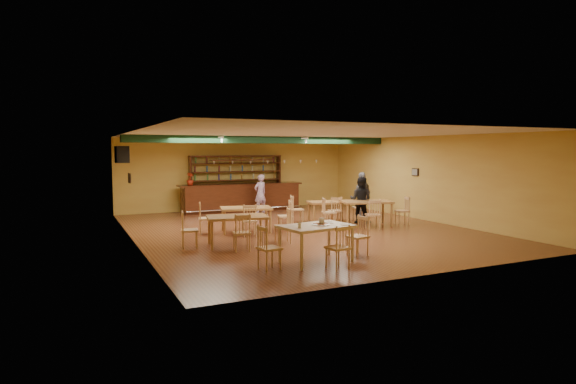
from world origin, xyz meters
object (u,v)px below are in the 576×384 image
bar_counter (241,197)px  near_table (316,244)px  dining_table_d (366,213)px  dining_table_a (246,220)px  patron_right_a (361,200)px  patron_bar (260,194)px  dining_table_c (237,231)px  dining_table_b (329,211)px

bar_counter → near_table: (-1.51, -9.22, -0.15)m
dining_table_d → dining_table_a: bearing=-169.4°
near_table → patron_right_a: size_ratio=0.97×
near_table → patron_bar: patron_bar is taller
dining_table_a → near_table: bearing=-76.3°
dining_table_d → dining_table_c: bearing=-147.6°
dining_table_a → patron_right_a: 4.21m
dining_table_b → dining_table_c: size_ratio=0.90×
bar_counter → near_table: size_ratio=3.30×
dining_table_a → near_table: (0.06, -4.38, 0.03)m
dining_table_d → near_table: near_table is taller
bar_counter → dining_table_c: size_ratio=3.28×
patron_bar → patron_right_a: (2.12, -3.96, 0.03)m
bar_counter → dining_table_d: 5.84m
dining_table_d → patron_bar: size_ratio=1.06×
bar_counter → dining_table_c: 7.14m
bar_counter → patron_right_a: patron_right_a is taller
patron_right_a → dining_table_a: bearing=50.5°
dining_table_c → patron_bar: bearing=73.6°
bar_counter → dining_table_a: size_ratio=3.36×
patron_bar → patron_right_a: size_ratio=0.97×
dining_table_b → near_table: 6.20m
near_table → patron_right_a: (4.13, 4.43, 0.38)m
bar_counter → dining_table_c: (-2.49, -6.69, -0.17)m
bar_counter → patron_bar: patron_bar is taller
near_table → dining_table_c: bearing=102.6°
near_table → patron_bar: size_ratio=1.01×
dining_table_a → patron_bar: 4.54m
dining_table_b → dining_table_d: (0.69, -1.28, 0.06)m
bar_counter → dining_table_b: 4.39m
dining_table_a → near_table: near_table is taller
dining_table_b → patron_bar: patron_bar is taller
patron_right_a → near_table: bearing=96.8°
bar_counter → patron_bar: size_ratio=3.32×
bar_counter → dining_table_b: (1.82, -3.99, -0.21)m
dining_table_c → patron_right_a: size_ratio=0.98×
dining_table_d → near_table: (-4.02, -3.95, 0.01)m
dining_table_b → patron_bar: bearing=124.3°
dining_table_b → patron_right_a: (0.80, -0.80, 0.44)m
dining_table_d → patron_right_a: bearing=93.7°
patron_bar → patron_right_a: bearing=101.8°
dining_table_a → dining_table_d: (4.08, -0.43, 0.03)m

